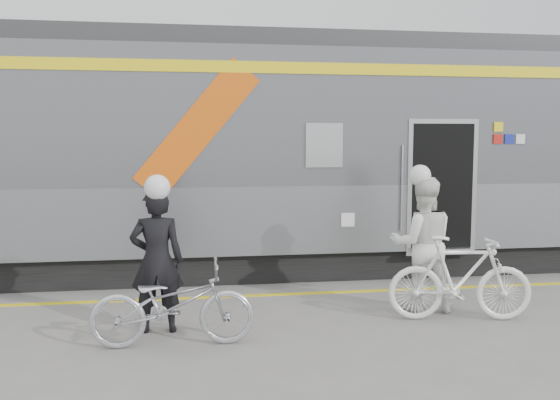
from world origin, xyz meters
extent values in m
plane|color=slate|center=(0.00, 0.00, 0.00)|extent=(90.00, 90.00, 0.00)
cube|color=black|center=(1.33, 4.20, 0.25)|extent=(24.00, 2.70, 0.50)
cube|color=#9EA0A5|center=(1.33, 4.20, 1.05)|extent=(24.00, 3.00, 1.10)
cube|color=slate|center=(1.33, 4.20, 2.70)|extent=(24.00, 3.00, 2.20)
cube|color=#38383A|center=(1.33, 4.20, 3.95)|extent=(24.00, 2.64, 0.30)
cube|color=yellow|center=(1.33, 2.69, 3.45)|extent=(24.00, 0.02, 0.18)
cube|color=#E3580D|center=(-0.47, 2.69, 2.50)|extent=(1.96, 0.01, 2.19)
cube|color=black|center=(1.53, 2.69, 2.25)|extent=(0.55, 0.02, 0.65)
cube|color=black|center=(3.53, 2.90, 1.55)|extent=(1.05, 0.45, 2.10)
cube|color=silver|center=(3.53, 2.69, 1.55)|extent=(1.20, 0.02, 2.25)
cylinder|color=silver|center=(2.83, 2.67, 1.55)|extent=(0.04, 0.04, 1.40)
cube|color=silver|center=(3.53, 2.65, 0.52)|extent=(1.05, 0.25, 0.06)
cube|color=yellow|center=(4.48, 2.69, 2.55)|extent=(0.16, 0.01, 0.16)
cube|color=red|center=(4.48, 2.69, 2.35)|extent=(0.16, 0.01, 0.16)
cube|color=#172397|center=(4.68, 2.69, 2.35)|extent=(0.16, 0.01, 0.16)
cube|color=silver|center=(4.88, 2.69, 2.35)|extent=(0.16, 0.01, 0.16)
cube|color=silver|center=(1.93, 2.69, 1.05)|extent=(0.22, 0.01, 0.22)
cube|color=yellow|center=(0.00, 2.15, 0.00)|extent=(24.00, 0.12, 0.01)
imported|color=black|center=(-0.99, 0.68, 0.88)|extent=(0.65, 0.43, 1.76)
imported|color=#B3B4BB|center=(-0.79, 0.13, 0.48)|extent=(1.85, 0.66, 0.97)
imported|color=white|center=(2.55, 1.09, 0.92)|extent=(1.00, 0.84, 1.84)
imported|color=white|center=(2.85, 0.54, 0.56)|extent=(1.91, 0.83, 1.11)
sphere|color=white|center=(-0.99, 0.68, 1.91)|extent=(0.30, 0.30, 0.30)
sphere|color=white|center=(2.55, 1.09, 1.98)|extent=(0.29, 0.29, 0.29)
camera|label=1|loc=(-0.57, -6.52, 2.34)|focal=38.00mm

